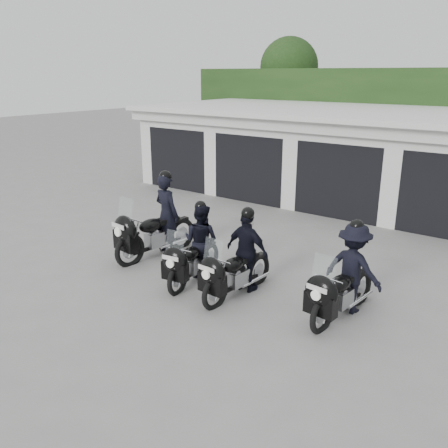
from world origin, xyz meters
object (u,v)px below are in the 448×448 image
Objects in this scene: police_bike_b at (197,247)px; police_bike_c at (242,257)px; police_bike_a at (156,223)px; police_bike_d at (348,274)px.

police_bike_c reaches higher than police_bike_b.
police_bike_c is at bearing -8.50° from police_bike_b.
police_bike_a is 1.15× the size of police_bike_d.
police_bike_b is 1.12m from police_bike_c.
police_bike_b is (1.61, -0.47, -0.10)m from police_bike_a.
police_bike_a is 1.68m from police_bike_b.
police_bike_d reaches higher than police_bike_b.
police_bike_a is 4.70m from police_bike_d.
police_bike_a is 2.77m from police_bike_c.
police_bike_d is at bearing 5.90° from police_bike_a.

